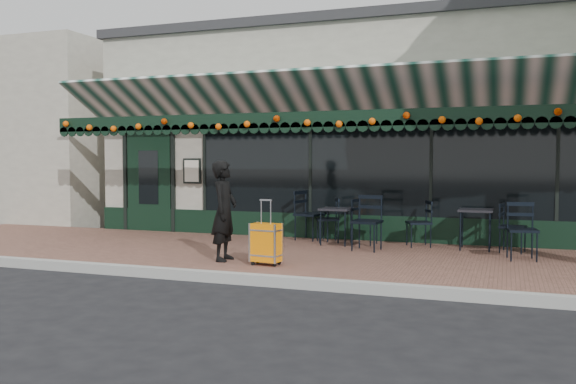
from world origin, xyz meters
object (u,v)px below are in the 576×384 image
(cafe_table_b, at_px, (336,212))
(chair_b_left, at_px, (328,220))
(chair_b_front, at_px, (367,222))
(suitcase, at_px, (266,243))
(chair_a_right, at_px, (513,228))
(chair_a_left, at_px, (419,223))
(chair_b_right, at_px, (365,221))
(cafe_table_a, at_px, (476,213))
(woman, at_px, (224,211))
(chair_a_front, at_px, (522,231))
(chair_solo, at_px, (309,215))

(cafe_table_b, height_order, chair_b_left, chair_b_left)
(cafe_table_b, distance_m, chair_b_front, 0.89)
(suitcase, xyz_separation_m, chair_a_right, (3.51, 2.62, 0.10))
(chair_a_left, relative_size, chair_a_right, 1.00)
(chair_a_right, xyz_separation_m, chair_b_left, (-3.35, 0.18, 0.01))
(suitcase, xyz_separation_m, chair_b_right, (0.90, 2.74, 0.10))
(cafe_table_a, bearing_deg, chair_b_front, -157.23)
(chair_a_right, bearing_deg, chair_b_front, 114.87)
(cafe_table_b, relative_size, chair_b_front, 0.70)
(woman, relative_size, chair_b_left, 1.81)
(chair_a_front, xyz_separation_m, chair_b_right, (-2.75, 0.92, -0.03))
(cafe_table_a, distance_m, chair_a_left, 1.02)
(chair_b_right, relative_size, chair_solo, 0.87)
(chair_b_right, bearing_deg, chair_solo, 86.09)
(woman, bearing_deg, suitcase, -107.80)
(cafe_table_b, xyz_separation_m, chair_b_right, (0.50, 0.21, -0.18))
(woman, height_order, chair_a_right, woman)
(chair_a_front, xyz_separation_m, chair_b_left, (-3.48, 0.97, -0.03))
(chair_b_front, bearing_deg, woman, -130.17)
(chair_solo, bearing_deg, cafe_table_b, -110.34)
(chair_b_left, relative_size, chair_b_front, 0.88)
(chair_a_left, height_order, chair_b_left, chair_b_left)
(cafe_table_a, xyz_separation_m, chair_solo, (-3.17, 0.23, -0.15))
(chair_a_left, relative_size, chair_b_left, 0.99)
(cafe_table_a, xyz_separation_m, chair_b_right, (-1.99, -0.01, -0.21))
(cafe_table_a, distance_m, chair_solo, 3.18)
(chair_solo, bearing_deg, chair_a_front, -93.16)
(chair_a_front, distance_m, chair_solo, 4.09)
(chair_b_left, xyz_separation_m, chair_solo, (-0.43, 0.19, 0.06))
(cafe_table_a, relative_size, chair_a_left, 0.84)
(chair_a_right, relative_size, chair_b_left, 0.99)
(chair_a_left, distance_m, chair_solo, 2.18)
(cafe_table_b, height_order, chair_b_right, chair_b_right)
(woman, relative_size, chair_a_left, 1.83)
(chair_b_left, bearing_deg, chair_solo, -136.88)
(cafe_table_b, bearing_deg, woman, -116.36)
(chair_a_left, bearing_deg, chair_solo, -117.25)
(cafe_table_a, bearing_deg, chair_b_right, -179.66)
(chair_a_right, height_order, chair_solo, chair_solo)
(suitcase, distance_m, chair_b_front, 2.29)
(cafe_table_b, bearing_deg, chair_solo, 146.27)
(chair_a_right, height_order, chair_b_left, chair_b_left)
(chair_a_left, xyz_separation_m, chair_a_right, (1.62, -0.18, 0.00))
(chair_a_right, distance_m, chair_b_right, 2.62)
(woman, distance_m, chair_b_left, 2.81)
(cafe_table_a, xyz_separation_m, chair_a_left, (-1.00, 0.04, -0.22))
(chair_a_left, distance_m, chair_b_right, 1.00)
(chair_a_front, height_order, chair_solo, chair_solo)
(chair_a_left, xyz_separation_m, chair_a_front, (1.75, -0.97, 0.04))
(chair_solo, bearing_deg, chair_a_left, -81.66)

